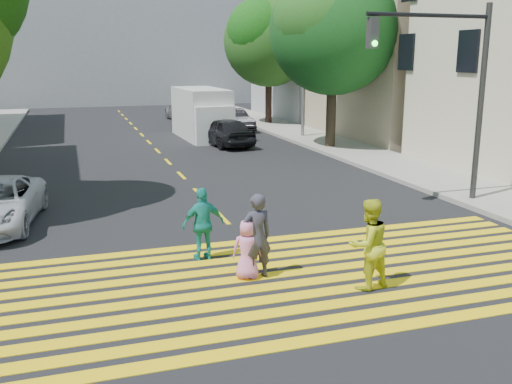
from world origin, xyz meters
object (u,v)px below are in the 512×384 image
dark_car_near (225,132)px  white_van (203,115)px  pedestrian_extra (203,224)px  traffic_signal (452,77)px  dark_car_parked (233,120)px  silver_car (184,110)px  pedestrian_woman (368,244)px  pedestrian_child (247,249)px  pedestrian_man (256,236)px  tree_right_far (269,36)px  tree_right_near (335,23)px

dark_car_near → white_van: bearing=-89.9°
pedestrian_extra → traffic_signal: (7.78, 2.33, 2.95)m
dark_car_parked → silver_car: bearing=98.3°
pedestrian_woman → silver_car: size_ratio=0.36×
pedestrian_child → traffic_signal: bearing=-133.4°
pedestrian_man → dark_car_near: size_ratio=0.42×
tree_right_far → white_van: size_ratio=1.45×
pedestrian_man → pedestrian_extra: bearing=-68.0°
pedestrian_woman → dark_car_parked: (4.10, 23.83, -0.23)m
pedestrian_man → dark_car_parked: pedestrian_man is taller
pedestrian_child → pedestrian_man: bearing=-164.3°
pedestrian_man → pedestrian_extra: size_ratio=1.08×
tree_right_near → traffic_signal: size_ratio=1.48×
pedestrian_child → dark_car_near: size_ratio=0.29×
silver_car → white_van: size_ratio=0.84×
dark_car_near → pedestrian_child: bearing=67.6°
silver_car → traffic_signal: 25.86m
pedestrian_man → silver_car: size_ratio=0.36×
pedestrian_woman → traffic_signal: 7.64m
tree_right_near → white_van: 8.71m
silver_car → dark_car_parked: silver_car is taller
tree_right_near → pedestrian_woman: 17.70m
pedestrian_man → silver_car: pedestrian_man is taller
pedestrian_woman → pedestrian_child: size_ratio=1.44×
traffic_signal → pedestrian_extra: bearing=-163.9°
pedestrian_man → dark_car_near: pedestrian_man is taller
pedestrian_child → dark_car_parked: (6.13, 22.67, 0.03)m
tree_right_near → white_van: tree_right_near is taller
dark_car_near → traffic_signal: bearing=94.4°
silver_car → traffic_signal: traffic_signal is taller
tree_right_near → pedestrian_man: 17.52m
tree_right_near → dark_car_near: bearing=151.6°
pedestrian_man → traffic_signal: traffic_signal is taller
dark_car_parked → white_van: bearing=-138.9°
pedestrian_woman → pedestrian_man: bearing=-42.5°
pedestrian_man → white_van: 20.26m
pedestrian_man → pedestrian_extra: 1.57m
tree_right_near → pedestrian_child: tree_right_near is taller
silver_car → dark_car_parked: bearing=102.8°
silver_car → white_van: bearing=83.3°
pedestrian_child → dark_car_near: dark_car_near is taller
pedestrian_man → pedestrian_child: bearing=-10.9°
dark_car_parked → white_van: 3.74m
dark_car_near → dark_car_parked: bearing=-118.2°
pedestrian_man → pedestrian_woman: bearing=140.9°
pedestrian_woman → pedestrian_extra: 3.62m
pedestrian_woman → dark_car_parked: 24.18m
dark_car_near → dark_car_parked: 6.06m
pedestrian_extra → dark_car_near: (4.68, 15.61, -0.09)m
traffic_signal → dark_car_parked: bearing=92.7°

